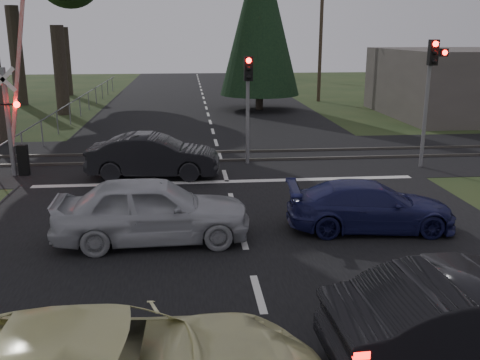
{
  "coord_description": "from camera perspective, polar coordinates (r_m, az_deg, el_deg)",
  "views": [
    {
      "loc": [
        -1.28,
        -9.37,
        4.91
      ],
      "look_at": [
        0.0,
        3.69,
        1.3
      ],
      "focal_mm": 40.0,
      "sensor_mm": 36.0,
      "label": 1
    }
  ],
  "objects": [
    {
      "name": "ground",
      "position": [
        10.66,
        1.97,
        -12.06
      ],
      "size": [
        120.0,
        120.0,
        0.0
      ],
      "primitive_type": "plane",
      "color": "#233719",
      "rests_on": "ground"
    },
    {
      "name": "road",
      "position": [
        20.03,
        -1.79,
        1.19
      ],
      "size": [
        14.0,
        100.0,
        0.01
      ],
      "primitive_type": "cube",
      "color": "black",
      "rests_on": "ground"
    },
    {
      "name": "rail_corridor",
      "position": [
        21.97,
        -2.14,
        2.47
      ],
      "size": [
        120.0,
        8.0,
        0.01
      ],
      "primitive_type": "cube",
      "color": "black",
      "rests_on": "ground"
    },
    {
      "name": "stop_line",
      "position": [
        18.29,
        -1.4,
        -0.16
      ],
      "size": [
        13.0,
        0.35,
        0.0
      ],
      "primitive_type": "cube",
      "color": "silver",
      "rests_on": "ground"
    },
    {
      "name": "rail_near",
      "position": [
        21.18,
        -2.01,
        2.1
      ],
      "size": [
        120.0,
        0.12,
        0.1
      ],
      "primitive_type": "cube",
      "color": "#59544C",
      "rests_on": "ground"
    },
    {
      "name": "rail_far",
      "position": [
        22.74,
        -2.27,
        3.02
      ],
      "size": [
        120.0,
        0.12,
        0.1
      ],
      "primitive_type": "cube",
      "color": "#59544C",
      "rests_on": "ground"
    },
    {
      "name": "crossing_signal",
      "position": [
        20.28,
        -22.89,
        6.08
      ],
      "size": [
        1.62,
        0.38,
        6.96
      ],
      "color": "slate",
      "rests_on": "ground"
    },
    {
      "name": "traffic_signal_right",
      "position": [
        20.88,
        19.73,
        10.11
      ],
      "size": [
        0.68,
        0.48,
        4.7
      ],
      "color": "slate",
      "rests_on": "ground"
    },
    {
      "name": "traffic_signal_center",
      "position": [
        20.29,
        0.87,
        9.42
      ],
      "size": [
        0.32,
        0.48,
        4.1
      ],
      "color": "slate",
      "rests_on": "ground"
    },
    {
      "name": "utility_pole_mid",
      "position": [
        40.57,
        8.61,
        14.95
      ],
      "size": [
        1.8,
        0.26,
        9.0
      ],
      "color": "#4C3D2D",
      "rests_on": "ground"
    },
    {
      "name": "utility_pole_far",
      "position": [
        65.11,
        3.12,
        15.19
      ],
      "size": [
        1.8,
        0.26,
        9.0
      ],
      "color": "#4C3D2D",
      "rests_on": "ground"
    },
    {
      "name": "conifer_tree",
      "position": [
        35.71,
        2.16,
        17.1
      ],
      "size": [
        5.2,
        5.2,
        11.0
      ],
      "color": "#473D33",
      "rests_on": "ground"
    },
    {
      "name": "fence_left",
      "position": [
        32.9,
        -17.09,
        6.12
      ],
      "size": [
        0.1,
        36.0,
        1.2
      ],
      "primitive_type": null,
      "color": "slate",
      "rests_on": "ground"
    },
    {
      "name": "silver_car",
      "position": [
        13.07,
        -9.33,
        -3.16
      ],
      "size": [
        4.75,
        2.02,
        1.6
      ],
      "primitive_type": "imported",
      "rotation": [
        0.0,
        0.0,
        1.6
      ],
      "color": "#AAACB2",
      "rests_on": "ground"
    },
    {
      "name": "blue_sedan",
      "position": [
        14.14,
        13.74,
        -2.74
      ],
      "size": [
        4.42,
        2.1,
        1.24
      ],
      "primitive_type": "imported",
      "rotation": [
        0.0,
        0.0,
        1.49
      ],
      "color": "#181A4A",
      "rests_on": "ground"
    },
    {
      "name": "dark_car_far",
      "position": [
        19.0,
        -9.17,
        2.53
      ],
      "size": [
        4.69,
        2.01,
        1.5
      ],
      "primitive_type": "imported",
      "rotation": [
        0.0,
        0.0,
        1.48
      ],
      "color": "black",
      "rests_on": "ground"
    }
  ]
}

